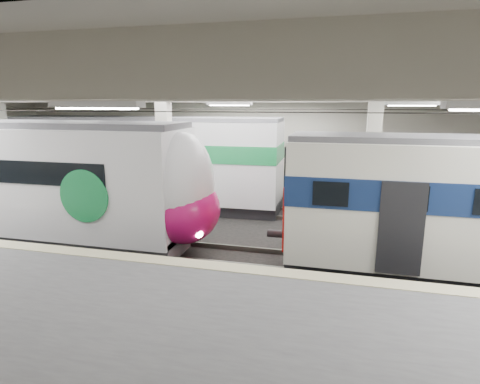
# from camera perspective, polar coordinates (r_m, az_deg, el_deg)

# --- Properties ---
(station_hall) EXTENTS (36.00, 24.00, 5.75)m
(station_hall) POSITION_cam_1_polar(r_m,az_deg,el_deg) (11.04, -6.74, 3.48)
(station_hall) COLOR black
(station_hall) RESTS_ON ground
(modern_emu) EXTENTS (13.42, 2.77, 4.35)m
(modern_emu) POSITION_cam_1_polar(r_m,az_deg,el_deg) (15.75, -25.02, 1.02)
(modern_emu) COLOR silver
(modern_emu) RESTS_ON ground
(far_train) EXTENTS (13.55, 3.08, 4.33)m
(far_train) POSITION_cam_1_polar(r_m,az_deg,el_deg) (19.95, -13.86, 4.33)
(far_train) COLOR silver
(far_train) RESTS_ON ground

